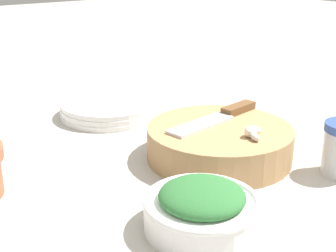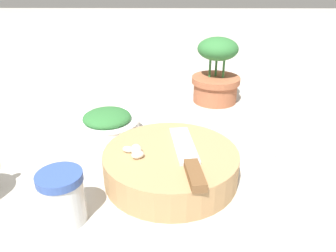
# 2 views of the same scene
# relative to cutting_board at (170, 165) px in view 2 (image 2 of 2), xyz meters

# --- Properties ---
(ground_plane) EXTENTS (5.00, 5.00, 0.00)m
(ground_plane) POSITION_rel_cutting_board_xyz_m (0.00, 0.11, -0.03)
(ground_plane) COLOR #B2ADA3
(cutting_board) EXTENTS (0.23, 0.23, 0.05)m
(cutting_board) POSITION_rel_cutting_board_xyz_m (0.00, 0.00, 0.00)
(cutting_board) COLOR tan
(cutting_board) RESTS_ON ground_plane
(chef_knife) EXTENTS (0.05, 0.20, 0.01)m
(chef_knife) POSITION_rel_cutting_board_xyz_m (0.03, -0.03, 0.03)
(chef_knife) COLOR brown
(chef_knife) RESTS_ON cutting_board
(garlic_cloves) EXTENTS (0.04, 0.04, 0.02)m
(garlic_cloves) POSITION_rel_cutting_board_xyz_m (-0.06, -0.01, 0.03)
(garlic_cloves) COLOR silver
(garlic_cloves) RESTS_ON cutting_board
(herb_bowl) EXTENTS (0.14, 0.14, 0.06)m
(herb_bowl) POSITION_rel_cutting_board_xyz_m (-0.14, 0.16, 0.00)
(herb_bowl) COLOR white
(herb_bowl) RESTS_ON ground_plane
(spice_jar) EXTENTS (0.06, 0.06, 0.08)m
(spice_jar) POSITION_rel_cutting_board_xyz_m (-0.15, -0.11, 0.01)
(spice_jar) COLOR silver
(spice_jar) RESTS_ON ground_plane
(plate_stack) EXTENTS (0.20, 0.20, 0.03)m
(plate_stack) POSITION_rel_cutting_board_xyz_m (0.29, 0.03, -0.01)
(plate_stack) COLOR white
(plate_stack) RESTS_ON ground_plane
(potted_herb) EXTENTS (0.13, 0.13, 0.17)m
(potted_herb) POSITION_rel_cutting_board_xyz_m (0.12, 0.37, 0.05)
(potted_herb) COLOR #A35B3D
(potted_herb) RESTS_ON ground_plane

